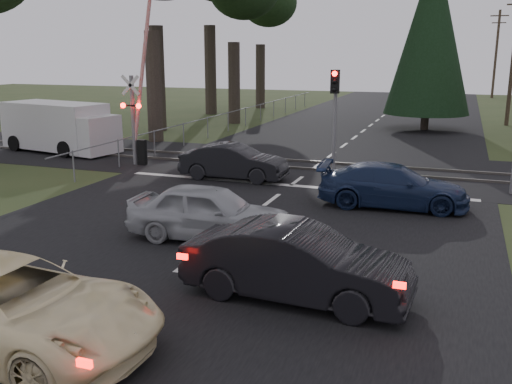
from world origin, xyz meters
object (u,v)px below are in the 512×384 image
at_px(crossing_signal, 138,117).
at_px(silver_car, 209,212).
at_px(blue_sedan, 393,186).
at_px(dark_hatchback, 297,263).
at_px(white_van, 62,127).
at_px(utility_pole_far, 496,52).
at_px(dark_car_far, 234,162).
at_px(cream_coupe, 8,306).
at_px(traffic_signal_center, 335,104).

xyz_separation_m(crossing_signal, silver_car, (7.03, -8.19, -1.33)).
bearing_deg(crossing_signal, blue_sedan, -16.55).
xyz_separation_m(crossing_signal, dark_hatchback, (10.16, -10.97, -1.32)).
bearing_deg(white_van, utility_pole_far, 74.95).
bearing_deg(utility_pole_far, dark_car_far, -103.15).
height_order(utility_pole_far, blue_sedan, utility_pole_far).
distance_m(cream_coupe, white_van, 19.74).
bearing_deg(cream_coupe, white_van, 37.47).
height_order(dark_hatchback, dark_car_far, dark_hatchback).
bearing_deg(crossing_signal, white_van, 162.74).
bearing_deg(dark_car_far, blue_sedan, -109.19).
xyz_separation_m(dark_car_far, white_van, (-10.16, 2.92, 0.53)).
bearing_deg(crossing_signal, dark_hatchback, -47.20).
bearing_deg(crossing_signal, silver_car, -49.37).
xyz_separation_m(silver_car, dark_car_far, (-2.12, 6.91, -0.05)).
bearing_deg(white_van, dark_hatchback, -28.57).
bearing_deg(utility_pole_far, traffic_signal_center, -99.60).
bearing_deg(white_van, blue_sedan, -6.07).
height_order(cream_coupe, dark_hatchback, dark_hatchback).
relative_size(cream_coupe, silver_car, 1.23).
distance_m(traffic_signal_center, dark_car_far, 4.54).
bearing_deg(traffic_signal_center, utility_pole_far, 80.40).
relative_size(utility_pole_far, dark_hatchback, 2.02).
distance_m(crossing_signal, white_van, 5.57).
bearing_deg(utility_pole_far, crossing_signal, -109.23).
xyz_separation_m(dark_hatchback, white_van, (-15.41, 12.60, 0.47)).
xyz_separation_m(silver_car, blue_sedan, (4.07, 4.89, -0.05)).
relative_size(traffic_signal_center, dark_car_far, 1.01).
relative_size(utility_pole_far, blue_sedan, 1.94).
xyz_separation_m(utility_pole_far, white_van, (-21.03, -43.58, -3.52)).
distance_m(cream_coupe, blue_sedan, 12.12).
bearing_deg(utility_pole_far, cream_coupe, -99.07).
height_order(cream_coupe, white_van, white_van).
relative_size(dark_car_far, white_van, 0.64).
xyz_separation_m(dark_hatchback, dark_car_far, (-5.25, 9.69, -0.06)).
distance_m(utility_pole_far, dark_hatchback, 56.61).
bearing_deg(dark_hatchback, white_van, 53.67).
xyz_separation_m(traffic_signal_center, blue_sedan, (2.83, -4.19, -2.13)).
bearing_deg(cream_coupe, traffic_signal_center, -5.71).
bearing_deg(utility_pole_far, blue_sedan, -95.50).
bearing_deg(utility_pole_far, silver_car, -99.30).
bearing_deg(dark_car_far, dark_hatchback, -152.72).
bearing_deg(crossing_signal, dark_car_far, -14.68).
relative_size(silver_car, white_van, 0.67).
distance_m(utility_pole_far, dark_car_far, 47.92).
height_order(crossing_signal, cream_coupe, crossing_signal).
relative_size(cream_coupe, blue_sedan, 1.13).
distance_m(crossing_signal, utility_pole_far, 47.96).
relative_size(crossing_signal, traffic_signal_center, 1.70).
bearing_deg(crossing_signal, traffic_signal_center, 6.15).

